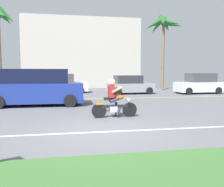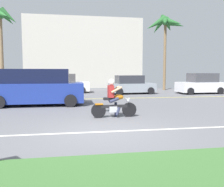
% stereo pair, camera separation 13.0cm
% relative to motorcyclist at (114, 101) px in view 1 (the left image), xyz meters
% --- Properties ---
extents(ground, '(56.00, 30.00, 0.04)m').
position_rel_motorcyclist_xyz_m(ground, '(-0.69, 0.96, -0.65)').
color(ground, slate).
extents(lane_line_near, '(50.40, 0.12, 0.01)m').
position_rel_motorcyclist_xyz_m(lane_line_near, '(-0.69, -2.18, -0.63)').
color(lane_line_near, silver).
rests_on(lane_line_near, ground).
extents(lane_line_far, '(50.40, 0.12, 0.01)m').
position_rel_motorcyclist_xyz_m(lane_line_far, '(-0.69, 6.64, -0.63)').
color(lane_line_far, yellow).
rests_on(lane_line_far, ground).
extents(motorcyclist, '(1.79, 0.58, 1.50)m').
position_rel_motorcyclist_xyz_m(motorcyclist, '(0.00, 0.00, 0.00)').
color(motorcyclist, black).
rests_on(motorcyclist, ground).
extents(suv_nearby, '(4.94, 2.19, 1.92)m').
position_rel_motorcyclist_xyz_m(suv_nearby, '(-3.42, 4.06, 0.30)').
color(suv_nearby, navy).
rests_on(suv_nearby, ground).
extents(parked_car_1, '(4.45, 1.93, 1.63)m').
position_rel_motorcyclist_xyz_m(parked_car_1, '(-2.41, 11.75, 0.13)').
color(parked_car_1, white).
rests_on(parked_car_1, ground).
extents(parked_car_2, '(3.75, 2.16, 1.51)m').
position_rel_motorcyclist_xyz_m(parked_car_2, '(3.17, 9.93, 0.07)').
color(parked_car_2, '#8C939E').
rests_on(parked_car_2, ground).
extents(parked_car_3, '(3.74, 2.01, 1.69)m').
position_rel_motorcyclist_xyz_m(parked_car_3, '(8.86, 9.09, 0.15)').
color(parked_car_3, silver).
rests_on(parked_car_3, ground).
extents(palm_tree_1, '(4.01, 3.90, 7.42)m').
position_rel_motorcyclist_xyz_m(palm_tree_1, '(7.49, 13.44, 5.67)').
color(palm_tree_1, brown).
rests_on(palm_tree_1, ground).
extents(building_far, '(12.89, 4.00, 7.77)m').
position_rel_motorcyclist_xyz_m(building_far, '(-0.21, 18.96, 3.25)').
color(building_far, '#BCB7AD').
rests_on(building_far, ground).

